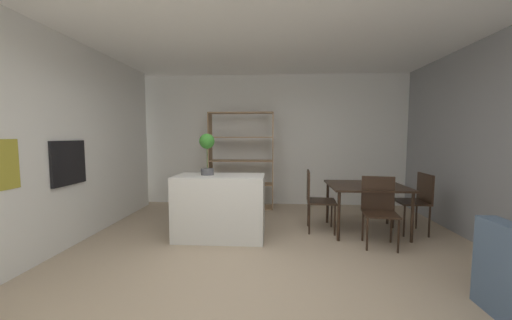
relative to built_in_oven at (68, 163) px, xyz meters
name	(u,v)px	position (x,y,z in m)	size (l,w,h in m)	color
ground_plane	(249,272)	(2.44, -0.57, -1.14)	(8.96, 8.96, 0.00)	tan
ceiling_slab	(248,4)	(2.44, -0.57, 1.69)	(6.27, 6.52, 0.06)	white
back_partition	(262,140)	(2.44, 2.66, 0.26)	(6.27, 0.06, 2.81)	white
tall_cabinet_run_left	(3,144)	(-0.33, -0.57, 0.26)	(0.61, 5.89, 2.81)	silver
built_in_oven	(68,163)	(0.00, 0.00, 0.00)	(0.06, 0.60, 0.59)	black
kitchen_island	(220,207)	(1.92, 0.47, -0.68)	(1.29, 0.65, 0.92)	silver
potted_plant_on_island	(207,148)	(1.73, 0.52, 0.17)	(0.22, 0.22, 0.61)	#4C4C51
open_bookshelf	(240,164)	(2.00, 2.24, -0.22)	(1.32, 0.34, 1.97)	#997551
dining_table	(366,189)	(4.14, 0.88, -0.47)	(1.13, 0.98, 0.74)	black
dining_chair_window_side	(418,197)	(4.92, 0.88, -0.58)	(0.43, 0.47, 0.92)	black
dining_chair_near	(379,205)	(4.16, 0.37, -0.59)	(0.49, 0.48, 0.93)	black
dining_chair_island_side	(315,195)	(3.35, 0.89, -0.58)	(0.47, 0.49, 0.95)	black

